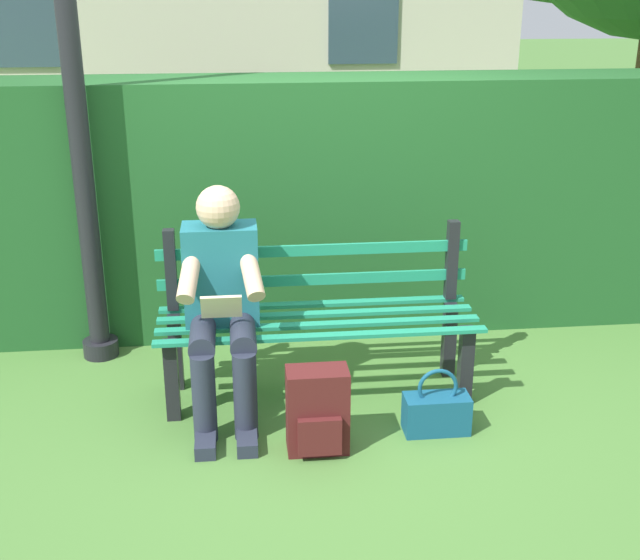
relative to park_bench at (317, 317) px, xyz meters
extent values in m
plane|color=#477533|center=(0.00, 0.06, -0.44)|extent=(60.00, 60.00, 0.00)
cube|color=black|center=(-0.77, 0.23, -0.22)|extent=(0.07, 0.07, 0.44)
cube|color=black|center=(0.77, 0.23, -0.22)|extent=(0.07, 0.07, 0.44)
cube|color=black|center=(-0.77, -0.11, -0.22)|extent=(0.07, 0.07, 0.44)
cube|color=black|center=(0.77, -0.11, -0.22)|extent=(0.07, 0.07, 0.44)
cube|color=#1E8460|center=(0.00, -0.16, 0.01)|extent=(1.70, 0.06, 0.02)
cube|color=#1E8460|center=(0.00, -0.01, 0.01)|extent=(1.70, 0.06, 0.02)
cube|color=#1E8460|center=(0.00, 0.14, 0.01)|extent=(1.70, 0.06, 0.02)
cube|color=#1E8460|center=(0.00, 0.28, 0.01)|extent=(1.70, 0.06, 0.02)
cube|color=black|center=(-0.77, -0.15, 0.25)|extent=(0.06, 0.06, 0.45)
cube|color=black|center=(0.77, -0.15, 0.25)|extent=(0.06, 0.06, 0.45)
cube|color=#1E8460|center=(0.00, -0.15, 0.16)|extent=(1.70, 0.02, 0.06)
cube|color=#1E8460|center=(0.00, -0.15, 0.33)|extent=(1.70, 0.02, 0.06)
cube|color=#1E6672|center=(0.50, 0.04, 0.28)|extent=(0.38, 0.22, 0.52)
sphere|color=#D8AD8C|center=(0.50, 0.06, 0.64)|extent=(0.22, 0.22, 0.22)
cylinder|color=#232838|center=(0.40, 0.25, 0.04)|extent=(0.13, 0.42, 0.13)
cylinder|color=#232838|center=(0.60, 0.25, 0.04)|extent=(0.13, 0.42, 0.13)
cylinder|color=#232838|center=(0.40, 0.46, -0.21)|extent=(0.12, 0.12, 0.46)
cylinder|color=#232838|center=(0.60, 0.46, -0.21)|extent=(0.12, 0.12, 0.46)
cube|color=#232838|center=(0.40, 0.54, -0.40)|extent=(0.10, 0.24, 0.07)
cube|color=#232838|center=(0.60, 0.54, -0.40)|extent=(0.10, 0.24, 0.07)
cylinder|color=#D8AD8C|center=(0.35, 0.18, 0.34)|extent=(0.14, 0.32, 0.26)
cylinder|color=#D8AD8C|center=(0.65, 0.18, 0.34)|extent=(0.14, 0.32, 0.26)
cube|color=beige|center=(0.50, 0.30, 0.20)|extent=(0.20, 0.07, 0.13)
cube|color=#1E5123|center=(-0.37, -0.99, 0.36)|extent=(6.33, 0.61, 1.60)
sphere|color=#1E5123|center=(1.21, -1.05, 0.84)|extent=(0.49, 0.49, 0.49)
cube|color=#334756|center=(-1.30, -6.66, 1.32)|extent=(0.90, 0.04, 1.20)
cube|color=#334756|center=(2.89, -6.66, 1.32)|extent=(0.90, 0.04, 1.20)
cube|color=#4C1919|center=(0.06, 0.60, -0.23)|extent=(0.29, 0.17, 0.42)
cube|color=#4C1919|center=(0.06, 0.71, -0.31)|extent=(0.21, 0.04, 0.19)
cylinder|color=#4C1919|center=(-0.03, 0.50, -0.21)|extent=(0.04, 0.04, 0.25)
cylinder|color=#4C1919|center=(0.15, 0.50, -0.21)|extent=(0.04, 0.04, 0.25)
cube|color=navy|center=(-0.55, 0.51, -0.34)|extent=(0.33, 0.15, 0.20)
torus|color=navy|center=(-0.55, 0.51, -0.19)|extent=(0.20, 0.02, 0.20)
cylinder|color=black|center=(1.26, -0.58, -0.39)|extent=(0.21, 0.21, 0.10)
cylinder|color=black|center=(1.26, -0.58, 1.26)|extent=(0.12, 0.12, 3.39)
camera|label=1|loc=(0.42, 3.97, 1.68)|focal=45.11mm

